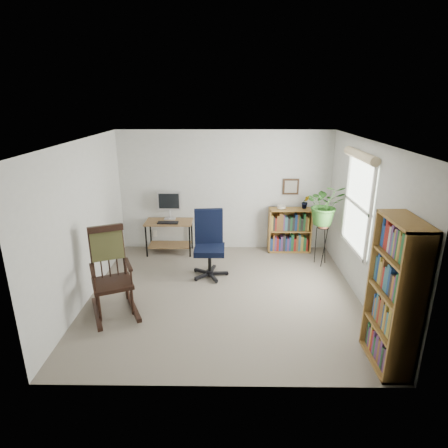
{
  "coord_description": "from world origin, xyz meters",
  "views": [
    {
      "loc": [
        0.07,
        -5.28,
        2.96
      ],
      "look_at": [
        0.0,
        0.4,
        1.05
      ],
      "focal_mm": 30.0,
      "sensor_mm": 36.0,
      "label": 1
    }
  ],
  "objects_px": {
    "desk": "(170,237)",
    "tall_bookshelf": "(394,295)",
    "office_chair": "(209,245)",
    "low_bookshelf": "(290,230)",
    "rocking_chair": "(111,272)"
  },
  "relations": [
    {
      "from": "rocking_chair",
      "to": "tall_bookshelf",
      "type": "relative_size",
      "value": 0.73
    },
    {
      "from": "desk",
      "to": "tall_bookshelf",
      "type": "relative_size",
      "value": 0.52
    },
    {
      "from": "tall_bookshelf",
      "to": "office_chair",
      "type": "bearing_deg",
      "value": 134.28
    },
    {
      "from": "office_chair",
      "to": "low_bookshelf",
      "type": "distance_m",
      "value": 1.95
    },
    {
      "from": "office_chair",
      "to": "low_bookshelf",
      "type": "relative_size",
      "value": 1.31
    },
    {
      "from": "office_chair",
      "to": "low_bookshelf",
      "type": "height_order",
      "value": "office_chair"
    },
    {
      "from": "rocking_chair",
      "to": "tall_bookshelf",
      "type": "distance_m",
      "value": 3.65
    },
    {
      "from": "rocking_chair",
      "to": "tall_bookshelf",
      "type": "bearing_deg",
      "value": -40.3
    },
    {
      "from": "office_chair",
      "to": "tall_bookshelf",
      "type": "distance_m",
      "value": 3.13
    },
    {
      "from": "rocking_chair",
      "to": "desk",
      "type": "bearing_deg",
      "value": 54.28
    },
    {
      "from": "rocking_chair",
      "to": "low_bookshelf",
      "type": "relative_size",
      "value": 1.44
    },
    {
      "from": "office_chair",
      "to": "tall_bookshelf",
      "type": "height_order",
      "value": "tall_bookshelf"
    },
    {
      "from": "rocking_chair",
      "to": "low_bookshelf",
      "type": "distance_m",
      "value": 3.73
    },
    {
      "from": "desk",
      "to": "rocking_chair",
      "type": "bearing_deg",
      "value": -101.86
    },
    {
      "from": "desk",
      "to": "tall_bookshelf",
      "type": "height_order",
      "value": "tall_bookshelf"
    }
  ]
}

